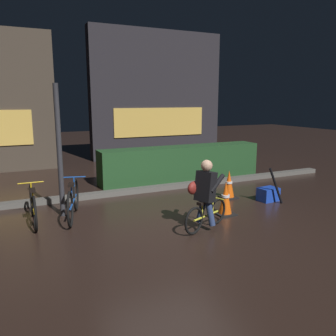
{
  "coord_description": "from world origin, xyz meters",
  "views": [
    {
      "loc": [
        -2.7,
        -5.62,
        2.25
      ],
      "look_at": [
        0.2,
        0.6,
        0.9
      ],
      "focal_mm": 37.09,
      "sensor_mm": 36.0,
      "label": 1
    }
  ],
  "objects": [
    {
      "name": "ground_plane",
      "position": [
        0.0,
        0.0,
        0.0
      ],
      "size": [
        40.0,
        40.0,
        0.0
      ],
      "primitive_type": "plane",
      "color": "black"
    },
    {
      "name": "sidewalk_curb",
      "position": [
        0.0,
        2.2,
        0.06
      ],
      "size": [
        12.0,
        0.24,
        0.12
      ],
      "primitive_type": "cube",
      "color": "#56544F",
      "rests_on": "ground"
    },
    {
      "name": "hedge_row",
      "position": [
        1.8,
        3.1,
        0.48
      ],
      "size": [
        4.8,
        0.7,
        0.95
      ],
      "primitive_type": "cube",
      "color": "#214723",
      "rests_on": "ground"
    },
    {
      "name": "storefront_right",
      "position": [
        2.81,
        7.2,
        2.43
      ],
      "size": [
        5.36,
        0.54,
        4.88
      ],
      "color": "#262328",
      "rests_on": "ground"
    },
    {
      "name": "street_post",
      "position": [
        -1.81,
        1.2,
        1.28
      ],
      "size": [
        0.1,
        0.1,
        2.56
      ],
      "primitive_type": "cylinder",
      "color": "#2D2D33",
      "rests_on": "ground"
    },
    {
      "name": "parked_bike_left_mid",
      "position": [
        -2.36,
        1.01,
        0.33
      ],
      "size": [
        0.46,
        1.56,
        0.72
      ],
      "rotation": [
        0.0,
        0.0,
        1.56
      ],
      "color": "black",
      "rests_on": "ground"
    },
    {
      "name": "parked_bike_center_left",
      "position": [
        -1.64,
        0.97,
        0.35
      ],
      "size": [
        0.55,
        1.6,
        0.76
      ],
      "rotation": [
        0.0,
        0.0,
        1.29
      ],
      "color": "black",
      "rests_on": "ground"
    },
    {
      "name": "traffic_cone_near",
      "position": [
        1.13,
        -0.1,
        0.33
      ],
      "size": [
        0.36,
        0.36,
        0.67
      ],
      "color": "black",
      "rests_on": "ground"
    },
    {
      "name": "traffic_cone_far",
      "position": [
        1.89,
        0.87,
        0.32
      ],
      "size": [
        0.36,
        0.36,
        0.66
      ],
      "color": "black",
      "rests_on": "ground"
    },
    {
      "name": "blue_crate",
      "position": [
        2.57,
        0.3,
        0.15
      ],
      "size": [
        0.47,
        0.36,
        0.3
      ],
      "primitive_type": "cube",
      "rotation": [
        0.0,
        0.0,
        0.09
      ],
      "color": "#193DB7",
      "rests_on": "ground"
    },
    {
      "name": "cyclist",
      "position": [
        0.34,
        -0.6,
        0.63
      ],
      "size": [
        1.11,
        0.54,
        1.25
      ],
      "rotation": [
        0.0,
        0.0,
        0.4
      ],
      "color": "black",
      "rests_on": "ground"
    },
    {
      "name": "closed_umbrella",
      "position": [
        2.55,
        0.05,
        0.4
      ],
      "size": [
        0.36,
        0.15,
        0.81
      ],
      "primitive_type": "cylinder",
      "rotation": [
        0.0,
        0.38,
        2.86
      ],
      "color": "black",
      "rests_on": "ground"
    }
  ]
}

